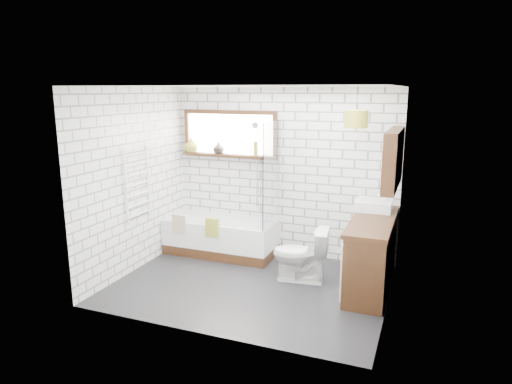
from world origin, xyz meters
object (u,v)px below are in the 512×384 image
at_px(pendant, 356,119).
at_px(vanity, 372,253).
at_px(basin, 374,205).
at_px(toilet, 300,254).
at_px(bathtub, 221,236).

bearing_deg(pendant, vanity, -45.09).
bearing_deg(basin, toilet, -145.48).
distance_m(bathtub, basin, 2.35).
xyz_separation_m(bathtub, vanity, (2.30, -0.43, 0.18)).
relative_size(vanity, basin, 3.39).
bearing_deg(basin, vanity, -82.08).
height_order(vanity, pendant, pendant).
bearing_deg(toilet, pendant, 122.44).
bearing_deg(vanity, pendant, 134.91).
xyz_separation_m(vanity, pendant, (-0.33, 0.33, 1.65)).
bearing_deg(basin, bathtub, -179.92).
bearing_deg(pendant, basin, 20.86).
bearing_deg(pendant, bathtub, 177.13).
relative_size(vanity, pendant, 5.20).
distance_m(vanity, basin, 0.68).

